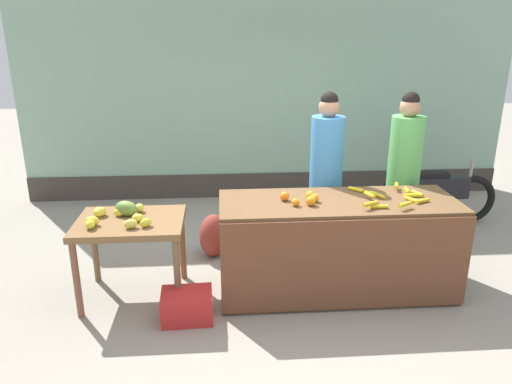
{
  "coord_description": "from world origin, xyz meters",
  "views": [
    {
      "loc": [
        -0.7,
        -4.1,
        2.41
      ],
      "look_at": [
        -0.39,
        0.15,
        0.97
      ],
      "focal_mm": 33.68,
      "sensor_mm": 36.0,
      "label": 1
    }
  ],
  "objects_px": {
    "produce_crate": "(187,306)",
    "produce_sack": "(213,236)",
    "vendor_woman_green_shirt": "(403,178)",
    "vendor_woman_blue_shirt": "(326,179)",
    "parked_motorcycle": "(435,195)"
  },
  "relations": [
    {
      "from": "vendor_woman_green_shirt",
      "to": "parked_motorcycle",
      "type": "height_order",
      "value": "vendor_woman_green_shirt"
    },
    {
      "from": "vendor_woman_blue_shirt",
      "to": "produce_crate",
      "type": "bearing_deg",
      "value": -142.84
    },
    {
      "from": "produce_crate",
      "to": "vendor_woman_green_shirt",
      "type": "bearing_deg",
      "value": 25.45
    },
    {
      "from": "parked_motorcycle",
      "to": "vendor_woman_blue_shirt",
      "type": "bearing_deg",
      "value": -151.57
    },
    {
      "from": "parked_motorcycle",
      "to": "produce_sack",
      "type": "height_order",
      "value": "parked_motorcycle"
    },
    {
      "from": "vendor_woman_blue_shirt",
      "to": "produce_crate",
      "type": "xyz_separation_m",
      "value": [
        -1.42,
        -1.07,
        -0.8
      ]
    },
    {
      "from": "produce_crate",
      "to": "produce_sack",
      "type": "relative_size",
      "value": 0.9
    },
    {
      "from": "vendor_woman_green_shirt",
      "to": "vendor_woman_blue_shirt",
      "type": "bearing_deg",
      "value": 179.77
    },
    {
      "from": "produce_sack",
      "to": "vendor_woman_blue_shirt",
      "type": "bearing_deg",
      "value": -7.89
    },
    {
      "from": "vendor_woman_blue_shirt",
      "to": "parked_motorcycle",
      "type": "bearing_deg",
      "value": 28.43
    },
    {
      "from": "parked_motorcycle",
      "to": "produce_sack",
      "type": "xyz_separation_m",
      "value": [
        -2.85,
        -0.73,
        -0.16
      ]
    },
    {
      "from": "vendor_woman_green_shirt",
      "to": "produce_sack",
      "type": "distance_m",
      "value": 2.15
    },
    {
      "from": "vendor_woman_blue_shirt",
      "to": "parked_motorcycle",
      "type": "height_order",
      "value": "vendor_woman_blue_shirt"
    },
    {
      "from": "produce_crate",
      "to": "produce_sack",
      "type": "xyz_separation_m",
      "value": [
        0.22,
        1.24,
        0.11
      ]
    },
    {
      "from": "vendor_woman_blue_shirt",
      "to": "parked_motorcycle",
      "type": "xyz_separation_m",
      "value": [
        1.65,
        0.89,
        -0.52
      ]
    }
  ]
}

